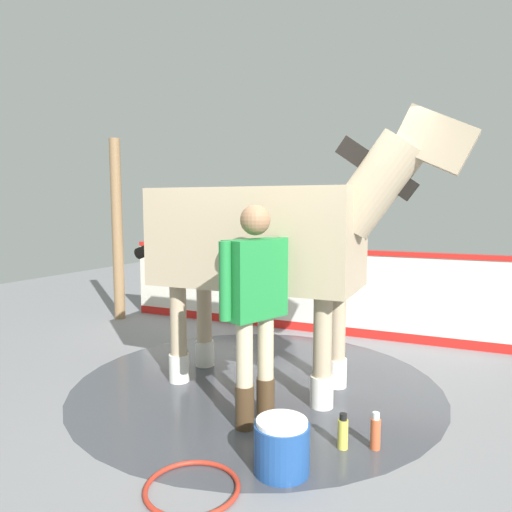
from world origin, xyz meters
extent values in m
cube|color=gray|center=(0.00, 0.00, -0.01)|extent=(16.00, 16.00, 0.02)
cylinder|color=#42444C|center=(0.33, 0.05, 0.00)|extent=(3.53, 3.53, 0.00)
cube|color=silver|center=(0.47, -2.00, 0.55)|extent=(5.85, 0.47, 1.09)
cube|color=red|center=(0.47, -2.00, 1.12)|extent=(5.85, 0.49, 0.06)
cube|color=red|center=(0.47, -2.00, 0.06)|extent=(5.85, 0.48, 0.12)
cylinder|color=olive|center=(3.43, -1.32, 1.36)|extent=(0.16, 0.16, 2.71)
cube|color=tan|center=(0.33, 0.05, 1.44)|extent=(1.97, 1.04, 0.91)
cylinder|color=tan|center=(-0.38, -0.26, 0.49)|extent=(0.16, 0.16, 0.98)
cylinder|color=silver|center=(-0.38, -0.26, 0.14)|extent=(0.20, 0.20, 0.28)
cylinder|color=tan|center=(-0.41, 0.24, 0.49)|extent=(0.16, 0.16, 0.98)
cylinder|color=silver|center=(-0.41, 0.24, 0.14)|extent=(0.20, 0.20, 0.28)
cylinder|color=tan|center=(1.07, -0.15, 0.49)|extent=(0.16, 0.16, 0.98)
cylinder|color=silver|center=(1.07, -0.15, 0.14)|extent=(0.20, 0.20, 0.28)
cylinder|color=tan|center=(1.04, 0.35, 0.49)|extent=(0.16, 0.16, 0.98)
cylinder|color=silver|center=(1.04, 0.35, 0.14)|extent=(0.20, 0.20, 0.28)
cylinder|color=tan|center=(-0.76, -0.03, 1.91)|extent=(0.83, 0.47, 0.91)
cube|color=black|center=(-0.76, -0.03, 2.05)|extent=(0.70, 0.11, 0.56)
cube|color=tan|center=(-1.22, -0.06, 2.25)|extent=(0.67, 0.32, 0.56)
cylinder|color=black|center=(1.39, 0.12, 1.34)|extent=(0.71, 0.17, 0.35)
cylinder|color=#47331E|center=(-0.01, 0.90, 0.17)|extent=(0.15, 0.15, 0.35)
cylinder|color=#C6B793|center=(-0.01, 0.90, 0.61)|extent=(0.13, 0.13, 0.52)
cylinder|color=#47331E|center=(-0.09, 0.68, 0.17)|extent=(0.15, 0.15, 0.35)
cylinder|color=#C6B793|center=(-0.09, 0.68, 0.61)|extent=(0.13, 0.13, 0.52)
cube|color=#1E7F38|center=(-0.05, 0.79, 1.17)|extent=(0.37, 0.55, 0.61)
cylinder|color=#1E7F38|center=(0.05, 1.08, 1.19)|extent=(0.09, 0.09, 0.58)
cylinder|color=#1E7F38|center=(-0.15, 0.51, 1.19)|extent=(0.09, 0.09, 0.58)
sphere|color=#936B4C|center=(-0.05, 0.79, 1.63)|extent=(0.23, 0.23, 0.23)
cylinder|color=#1E478C|center=(-0.52, 1.31, 0.16)|extent=(0.37, 0.37, 0.32)
cylinder|color=white|center=(-0.52, 1.31, 0.34)|extent=(0.34, 0.34, 0.03)
cylinder|color=#D8CC4C|center=(-0.79, 0.84, 0.11)|extent=(0.08, 0.08, 0.21)
cylinder|color=black|center=(-0.79, 0.84, 0.24)|extent=(0.05, 0.05, 0.05)
cylinder|color=#CC5933|center=(-1.00, 0.74, 0.11)|extent=(0.07, 0.07, 0.22)
cylinder|color=white|center=(-1.00, 0.74, 0.25)|extent=(0.05, 0.05, 0.05)
torus|color=#B72D1E|center=(-0.12, 1.76, 0.02)|extent=(0.60, 0.60, 0.03)
camera|label=1|loc=(-1.74, 3.96, 1.75)|focal=32.99mm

